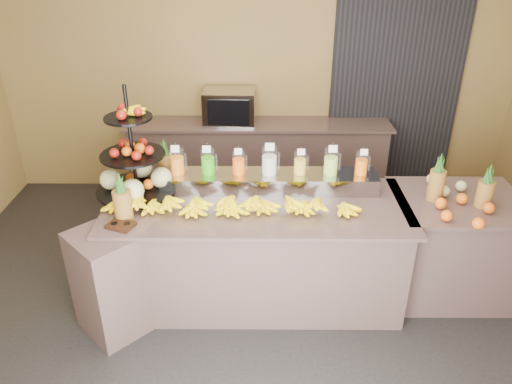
{
  "coord_description": "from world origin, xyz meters",
  "views": [
    {
      "loc": [
        0.01,
        -3.26,
        2.94
      ],
      "look_at": [
        -0.01,
        0.3,
        1.05
      ],
      "focal_mm": 35.0,
      "sensor_mm": 36.0,
      "label": 1
    }
  ],
  "objects_px": {
    "oven_warmer": "(229,107)",
    "condiment_caddy": "(121,225)",
    "banana_heap": "(228,201)",
    "right_fruit_pile": "(461,200)",
    "pitcher_tray": "(269,181)",
    "fruit_stand": "(140,169)"
  },
  "relations": [
    {
      "from": "pitcher_tray",
      "to": "oven_warmer",
      "type": "height_order",
      "value": "oven_warmer"
    },
    {
      "from": "pitcher_tray",
      "to": "banana_heap",
      "type": "relative_size",
      "value": 0.91
    },
    {
      "from": "fruit_stand",
      "to": "right_fruit_pile",
      "type": "bearing_deg",
      "value": -24.91
    },
    {
      "from": "fruit_stand",
      "to": "right_fruit_pile",
      "type": "relative_size",
      "value": 1.92
    },
    {
      "from": "pitcher_tray",
      "to": "condiment_caddy",
      "type": "distance_m",
      "value": 1.3
    },
    {
      "from": "condiment_caddy",
      "to": "pitcher_tray",
      "type": "bearing_deg",
      "value": 28.81
    },
    {
      "from": "banana_heap",
      "to": "condiment_caddy",
      "type": "distance_m",
      "value": 0.85
    },
    {
      "from": "condiment_caddy",
      "to": "oven_warmer",
      "type": "relative_size",
      "value": 0.33
    },
    {
      "from": "oven_warmer",
      "to": "banana_heap",
      "type": "bearing_deg",
      "value": -85.53
    },
    {
      "from": "pitcher_tray",
      "to": "condiment_caddy",
      "type": "bearing_deg",
      "value": -151.19
    },
    {
      "from": "pitcher_tray",
      "to": "banana_heap",
      "type": "distance_m",
      "value": 0.49
    },
    {
      "from": "banana_heap",
      "to": "oven_warmer",
      "type": "height_order",
      "value": "oven_warmer"
    },
    {
      "from": "condiment_caddy",
      "to": "banana_heap",
      "type": "bearing_deg",
      "value": 18.5
    },
    {
      "from": "pitcher_tray",
      "to": "right_fruit_pile",
      "type": "bearing_deg",
      "value": -12.33
    },
    {
      "from": "oven_warmer",
      "to": "condiment_caddy",
      "type": "bearing_deg",
      "value": -105.39
    },
    {
      "from": "condiment_caddy",
      "to": "right_fruit_pile",
      "type": "bearing_deg",
      "value": 6.18
    },
    {
      "from": "banana_heap",
      "to": "oven_warmer",
      "type": "xyz_separation_m",
      "value": [
        -0.1,
        2.03,
        0.11
      ]
    },
    {
      "from": "fruit_stand",
      "to": "condiment_caddy",
      "type": "bearing_deg",
      "value": -116.98
    },
    {
      "from": "condiment_caddy",
      "to": "fruit_stand",
      "type": "bearing_deg",
      "value": 82.98
    },
    {
      "from": "right_fruit_pile",
      "to": "fruit_stand",
      "type": "bearing_deg",
      "value": 175.04
    },
    {
      "from": "oven_warmer",
      "to": "fruit_stand",
      "type": "bearing_deg",
      "value": -108.14
    },
    {
      "from": "banana_heap",
      "to": "fruit_stand",
      "type": "xyz_separation_m",
      "value": [
        -0.74,
        0.25,
        0.16
      ]
    }
  ]
}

